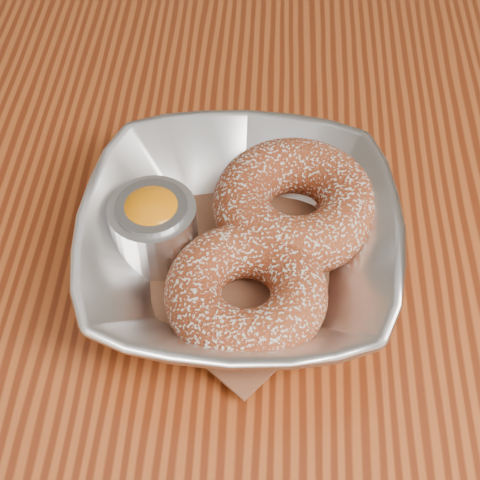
{
  "coord_description": "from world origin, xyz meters",
  "views": [
    {
      "loc": [
        0.0,
        -0.27,
        1.15
      ],
      "look_at": [
        -0.01,
        0.02,
        0.78
      ],
      "focal_mm": 55.0,
      "sensor_mm": 36.0,
      "label": 1
    }
  ],
  "objects_px": {
    "ramekin": "(154,225)",
    "donut_back": "(295,204)",
    "donut_front": "(246,293)",
    "table": "(258,365)",
    "serving_bowl": "(240,244)"
  },
  "relations": [
    {
      "from": "ramekin",
      "to": "donut_back",
      "type": "bearing_deg",
      "value": 15.94
    },
    {
      "from": "donut_back",
      "to": "donut_front",
      "type": "height_order",
      "value": "donut_back"
    },
    {
      "from": "ramekin",
      "to": "table",
      "type": "bearing_deg",
      "value": -20.39
    },
    {
      "from": "table",
      "to": "donut_front",
      "type": "xyz_separation_m",
      "value": [
        -0.01,
        -0.02,
        0.13
      ]
    },
    {
      "from": "serving_bowl",
      "to": "donut_front",
      "type": "distance_m",
      "value": 0.04
    },
    {
      "from": "donut_back",
      "to": "donut_front",
      "type": "xyz_separation_m",
      "value": [
        -0.03,
        -0.07,
        -0.0
      ]
    },
    {
      "from": "donut_back",
      "to": "table",
      "type": "bearing_deg",
      "value": -111.2
    },
    {
      "from": "serving_bowl",
      "to": "donut_back",
      "type": "distance_m",
      "value": 0.05
    },
    {
      "from": "table",
      "to": "donut_back",
      "type": "xyz_separation_m",
      "value": [
        0.02,
        0.05,
        0.13
      ]
    },
    {
      "from": "table",
      "to": "ramekin",
      "type": "height_order",
      "value": "ramekin"
    },
    {
      "from": "table",
      "to": "serving_bowl",
      "type": "distance_m",
      "value": 0.13
    },
    {
      "from": "serving_bowl",
      "to": "donut_front",
      "type": "bearing_deg",
      "value": -81.59
    },
    {
      "from": "table",
      "to": "donut_back",
      "type": "relative_size",
      "value": 10.86
    },
    {
      "from": "donut_back",
      "to": "ramekin",
      "type": "relative_size",
      "value": 1.95
    },
    {
      "from": "table",
      "to": "ramekin",
      "type": "relative_size",
      "value": 21.13
    }
  ]
}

